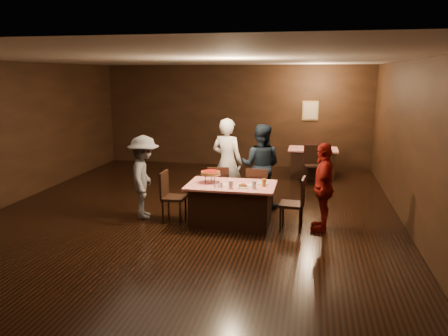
{
  "coord_description": "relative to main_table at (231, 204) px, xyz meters",
  "views": [
    {
      "loc": [
        2.24,
        -7.94,
        2.73
      ],
      "look_at": [
        0.66,
        -0.06,
        1.0
      ],
      "focal_mm": 35.0,
      "sensor_mm": 36.0,
      "label": 1
    }
  ],
  "objects": [
    {
      "name": "chair_end_right",
      "position": [
        1.1,
        0.0,
        0.09
      ],
      "size": [
        0.45,
        0.45,
        0.95
      ],
      "primitive_type": "cube",
      "rotation": [
        0.0,
        0.0,
        -1.65
      ],
      "color": "black",
      "rests_on": "ground"
    },
    {
      "name": "napkin_center",
      "position": [
        0.3,
        0.0,
        0.39
      ],
      "size": [
        0.19,
        0.19,
        0.01
      ],
      "primitive_type": "cube",
      "rotation": [
        0.0,
        0.0,
        0.21
      ],
      "color": "white",
      "rests_on": "main_table"
    },
    {
      "name": "condiments",
      "position": [
        -0.18,
        -0.28,
        0.43
      ],
      "size": [
        0.17,
        0.1,
        0.09
      ],
      "color": "silver",
      "rests_on": "main_table"
    },
    {
      "name": "diner_white_jacket",
      "position": [
        -0.31,
        1.19,
        0.54
      ],
      "size": [
        0.77,
        0.62,
        1.85
      ],
      "primitive_type": "imported",
      "rotation": [
        0.0,
        0.0,
        2.85
      ],
      "color": "silver",
      "rests_on": "ground"
    },
    {
      "name": "main_table",
      "position": [
        0.0,
        0.0,
        0.0
      ],
      "size": [
        1.6,
        1.0,
        0.77
      ],
      "primitive_type": "cube",
      "color": "red",
      "rests_on": "ground"
    },
    {
      "name": "chair_end_left",
      "position": [
        -1.1,
        0.0,
        0.09
      ],
      "size": [
        0.42,
        0.42,
        0.95
      ],
      "primitive_type": "cube",
      "rotation": [
        0.0,
        0.0,
        1.56
      ],
      "color": "black",
      "rests_on": "ground"
    },
    {
      "name": "plate_with_slice",
      "position": [
        0.25,
        -0.18,
        0.41
      ],
      "size": [
        0.25,
        0.25,
        0.06
      ],
      "color": "white",
      "rests_on": "main_table"
    },
    {
      "name": "back_table",
      "position": [
        1.46,
        4.24,
        0.0
      ],
      "size": [
        1.3,
        0.9,
        0.77
      ],
      "primitive_type": "cube",
      "color": "#B50C0E",
      "rests_on": "ground"
    },
    {
      "name": "chair_back_far",
      "position": [
        1.46,
        4.84,
        0.09
      ],
      "size": [
        0.46,
        0.46,
        0.95
      ],
      "primitive_type": "cube",
      "rotation": [
        0.0,
        0.0,
        3.05
      ],
      "color": "black",
      "rests_on": "ground"
    },
    {
      "name": "room",
      "position": [
        -0.86,
        0.36,
        1.75
      ],
      "size": [
        10.0,
        10.04,
        3.02
      ],
      "color": "black",
      "rests_on": "ground"
    },
    {
      "name": "pizza_stand",
      "position": [
        -0.4,
        0.05,
        0.57
      ],
      "size": [
        0.38,
        0.38,
        0.22
      ],
      "color": "black",
      "rests_on": "main_table"
    },
    {
      "name": "glass_front_left",
      "position": [
        0.05,
        -0.3,
        0.46
      ],
      "size": [
        0.08,
        0.08,
        0.14
      ],
      "primitive_type": "cylinder",
      "color": "silver",
      "rests_on": "main_table"
    },
    {
      "name": "chair_far_right",
      "position": [
        0.4,
        0.75,
        0.09
      ],
      "size": [
        0.43,
        0.43,
        0.95
      ],
      "primitive_type": "cube",
      "rotation": [
        0.0,
        0.0,
        3.11
      ],
      "color": "black",
      "rests_on": "ground"
    },
    {
      "name": "diner_grey_knit",
      "position": [
        -1.72,
        0.09,
        0.42
      ],
      "size": [
        0.85,
        1.16,
        1.6
      ],
      "primitive_type": "imported",
      "rotation": [
        0.0,
        0.0,
        1.84
      ],
      "color": "slate",
      "rests_on": "ground"
    },
    {
      "name": "chair_back_near",
      "position": [
        1.46,
        3.54,
        0.09
      ],
      "size": [
        0.48,
        0.48,
        0.95
      ],
      "primitive_type": "cube",
      "rotation": [
        0.0,
        0.0,
        0.15
      ],
      "color": "black",
      "rests_on": "ground"
    },
    {
      "name": "chair_far_left",
      "position": [
        -0.4,
        0.75,
        0.09
      ],
      "size": [
        0.49,
        0.49,
        0.95
      ],
      "primitive_type": "cube",
      "rotation": [
        0.0,
        0.0,
        3.33
      ],
      "color": "black",
      "rests_on": "ground"
    },
    {
      "name": "glass_front_right",
      "position": [
        0.45,
        -0.25,
        0.46
      ],
      "size": [
        0.08,
        0.08,
        0.14
      ],
      "primitive_type": "cylinder",
      "color": "silver",
      "rests_on": "main_table"
    },
    {
      "name": "diner_red_shirt",
      "position": [
        1.64,
        0.04,
        0.4
      ],
      "size": [
        0.46,
        0.95,
        1.58
      ],
      "primitive_type": "imported",
      "rotation": [
        0.0,
        0.0,
        -1.65
      ],
      "color": "maroon",
      "rests_on": "ground"
    },
    {
      "name": "napkin_left",
      "position": [
        -0.15,
        -0.05,
        0.39
      ],
      "size": [
        0.21,
        0.21,
        0.01
      ],
      "primitive_type": "cube",
      "rotation": [
        0.0,
        0.0,
        -0.35
      ],
      "color": "white",
      "rests_on": "main_table"
    },
    {
      "name": "diner_navy_hoodie",
      "position": [
        0.39,
        1.25,
        0.49
      ],
      "size": [
        0.9,
        0.74,
        1.74
      ],
      "primitive_type": "imported",
      "rotation": [
        0.0,
        0.0,
        3.05
      ],
      "color": "black",
      "rests_on": "ground"
    },
    {
      "name": "glass_amber",
      "position": [
        0.6,
        -0.05,
        0.46
      ],
      "size": [
        0.08,
        0.08,
        0.14
      ],
      "primitive_type": "cylinder",
      "color": "#BF7F26",
      "rests_on": "main_table"
    },
    {
      "name": "plate_empty",
      "position": [
        0.55,
        0.15,
        0.39
      ],
      "size": [
        0.25,
        0.25,
        0.01
      ],
      "primitive_type": "cylinder",
      "color": "white",
      "rests_on": "main_table"
    }
  ]
}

